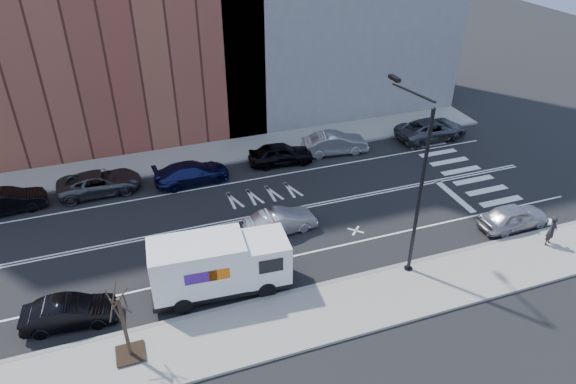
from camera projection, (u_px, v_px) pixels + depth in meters
ground at (240, 220)px, 30.51m from camera, size 120.00×120.00×0.00m
sidewalk_near at (290, 322)px, 23.40m from camera, size 44.00×3.60×0.15m
sidewalk_far at (209, 154)px, 37.53m from camera, size 44.00×3.60×0.15m
curb_near at (277, 296)px, 24.84m from camera, size 44.00×0.25×0.17m
curb_far at (215, 165)px, 36.08m from camera, size 44.00×0.25×0.17m
crosswalk at (467, 175)px, 35.02m from camera, size 3.00×14.00×0.01m
road_markings at (240, 219)px, 30.51m from camera, size 40.00×8.60×0.01m
streetlight at (416, 182)px, 24.27m from camera, size 0.44×4.02×9.34m
street_tree at (126, 333)px, 21.03m from camera, size 1.20×1.20×3.75m
fedex_van at (219, 265)px, 24.48m from camera, size 6.83×2.75×3.06m
far_parked_b at (8, 201)px, 30.91m from camera, size 4.44×1.90×1.42m
far_parked_c at (100, 183)px, 32.77m from camera, size 5.20×2.49×1.43m
far_parked_d at (192, 173)px, 33.86m from camera, size 5.05×2.35×1.43m
far_parked_e at (281, 154)px, 36.07m from camera, size 4.65×2.20×1.54m
far_parked_f at (335, 143)px, 37.46m from camera, size 4.89×2.15×1.56m
far_parked_g at (432, 129)px, 39.50m from camera, size 5.74×2.85×1.56m
driving_sedan at (281, 222)px, 29.14m from camera, size 4.25×1.82×1.36m
near_parked_rear_a at (70, 313)px, 23.07m from camera, size 4.23×1.80×1.36m
near_parked_front at (514, 217)px, 29.48m from camera, size 4.24×1.76×1.44m
pedestrian at (552, 231)px, 27.79m from camera, size 0.77×0.66×1.79m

